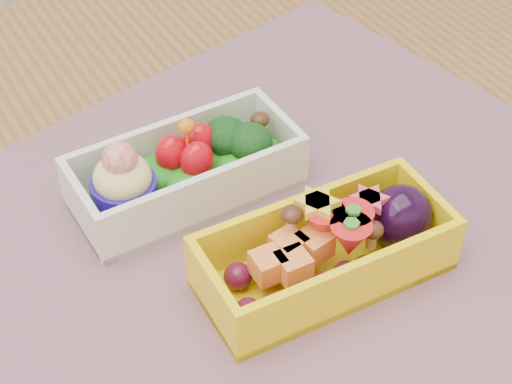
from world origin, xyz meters
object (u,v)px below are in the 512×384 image
bento_white (185,171)px  bento_yellow (330,249)px  table (205,315)px  placemat (251,237)px

bento_white → bento_yellow: bento_white is taller
table → placemat: placemat is taller
table → placemat: (0.03, -0.02, 0.10)m
bento_yellow → bento_white: bearing=113.7°
table → bento_white: 0.13m
placemat → bento_white: (-0.02, 0.07, 0.03)m
table → bento_white: bento_white is taller
table → placemat: bearing=-39.0°
placemat → bento_yellow: size_ratio=3.09×
bento_yellow → table: bearing=126.8°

